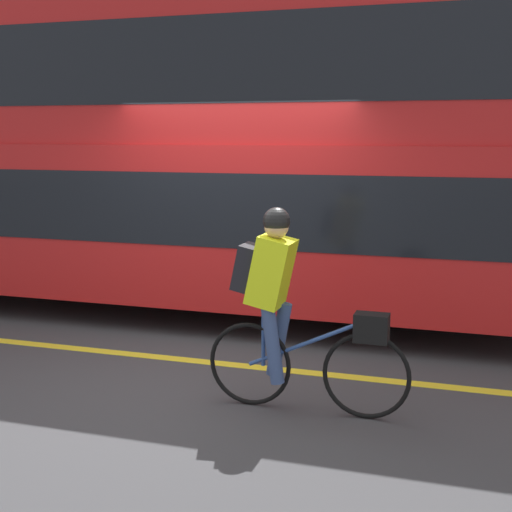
% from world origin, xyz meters
% --- Properties ---
extents(ground_plane, '(80.00, 80.00, 0.00)m').
position_xyz_m(ground_plane, '(0.00, 0.00, 0.00)').
color(ground_plane, '#38383A').
extents(road_center_line, '(50.00, 0.14, 0.01)m').
position_xyz_m(road_center_line, '(0.00, 0.29, 0.00)').
color(road_center_line, yellow).
rests_on(road_center_line, ground_plane).
extents(sidewalk_curb, '(60.00, 2.34, 0.13)m').
position_xyz_m(sidewalk_curb, '(0.00, 6.03, 0.07)').
color(sidewalk_curb, gray).
rests_on(sidewalk_curb, ground_plane).
extents(building_facade, '(60.00, 0.30, 9.00)m').
position_xyz_m(building_facade, '(0.00, 7.34, 4.50)').
color(building_facade, gray).
rests_on(building_facade, ground_plane).
extents(bus, '(9.35, 2.56, 3.62)m').
position_xyz_m(bus, '(-1.20, 2.25, 2.02)').
color(bus, black).
rests_on(bus, ground_plane).
extents(cyclist_on_bike, '(1.63, 0.32, 1.62)m').
position_xyz_m(cyclist_on_bike, '(1.00, -0.61, 0.87)').
color(cyclist_on_bike, black).
rests_on(cyclist_on_bike, ground_plane).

